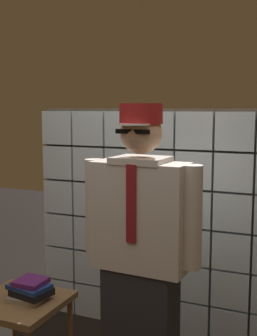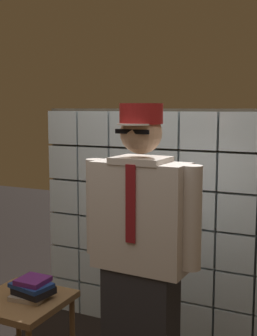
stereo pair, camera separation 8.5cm
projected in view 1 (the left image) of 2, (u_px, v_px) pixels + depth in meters
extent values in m
cube|color=silver|center=(62.00, 294.00, 3.89)|extent=(0.27, 0.08, 0.27)
cube|color=silver|center=(92.00, 300.00, 3.78)|extent=(0.27, 0.08, 0.27)
cube|color=silver|center=(123.00, 306.00, 3.67)|extent=(0.27, 0.08, 0.27)
cube|color=silver|center=(156.00, 312.00, 3.55)|extent=(0.27, 0.08, 0.27)
cube|color=silver|center=(191.00, 319.00, 3.44)|extent=(0.27, 0.08, 0.27)
cube|color=silver|center=(229.00, 327.00, 3.32)|extent=(0.27, 0.08, 0.27)
cube|color=silver|center=(61.00, 262.00, 3.86)|extent=(0.27, 0.08, 0.27)
cube|color=silver|center=(91.00, 267.00, 3.74)|extent=(0.27, 0.08, 0.27)
cube|color=silver|center=(123.00, 272.00, 3.63)|extent=(0.27, 0.08, 0.27)
cube|color=silver|center=(156.00, 277.00, 3.51)|extent=(0.27, 0.08, 0.27)
cube|color=silver|center=(192.00, 283.00, 3.40)|extent=(0.27, 0.08, 0.27)
cube|color=silver|center=(230.00, 289.00, 3.29)|extent=(0.27, 0.08, 0.27)
cube|color=silver|center=(61.00, 230.00, 3.82)|extent=(0.27, 0.08, 0.27)
cube|color=silver|center=(91.00, 233.00, 3.70)|extent=(0.27, 0.08, 0.27)
cube|color=silver|center=(123.00, 237.00, 3.59)|extent=(0.27, 0.08, 0.27)
cube|color=silver|center=(157.00, 242.00, 3.48)|extent=(0.27, 0.08, 0.27)
cube|color=silver|center=(193.00, 246.00, 3.36)|extent=(0.27, 0.08, 0.27)
cube|color=silver|center=(232.00, 251.00, 3.25)|extent=(0.27, 0.08, 0.27)
cube|color=silver|center=(60.00, 196.00, 3.78)|extent=(0.27, 0.08, 0.27)
cube|color=silver|center=(90.00, 199.00, 3.67)|extent=(0.27, 0.08, 0.27)
cube|color=silver|center=(123.00, 202.00, 3.55)|extent=(0.27, 0.08, 0.27)
cube|color=silver|center=(157.00, 205.00, 3.44)|extent=(0.27, 0.08, 0.27)
cube|color=silver|center=(194.00, 209.00, 3.32)|extent=(0.27, 0.08, 0.27)
cube|color=silver|center=(233.00, 212.00, 3.21)|extent=(0.27, 0.08, 0.27)
cube|color=silver|center=(59.00, 162.00, 3.74)|extent=(0.27, 0.08, 0.27)
cube|color=silver|center=(90.00, 164.00, 3.63)|extent=(0.27, 0.08, 0.27)
cube|color=silver|center=(123.00, 166.00, 3.51)|extent=(0.27, 0.08, 0.27)
cube|color=silver|center=(157.00, 168.00, 3.40)|extent=(0.27, 0.08, 0.27)
cube|color=silver|center=(194.00, 170.00, 3.29)|extent=(0.27, 0.08, 0.27)
cube|color=silver|center=(234.00, 172.00, 3.17)|extent=(0.27, 0.08, 0.27)
cube|color=silver|center=(59.00, 128.00, 3.70)|extent=(0.27, 0.08, 0.27)
cube|color=silver|center=(90.00, 128.00, 3.59)|extent=(0.27, 0.08, 0.27)
cube|color=silver|center=(122.00, 129.00, 3.47)|extent=(0.27, 0.08, 0.27)
cube|color=silver|center=(158.00, 130.00, 3.36)|extent=(0.27, 0.08, 0.27)
cube|color=silver|center=(195.00, 130.00, 3.25)|extent=(0.27, 0.08, 0.27)
cube|color=silver|center=(235.00, 131.00, 3.13)|extent=(0.27, 0.08, 0.27)
cube|color=#4C4438|center=(159.00, 222.00, 3.50)|extent=(2.03, 0.02, 1.75)
cube|color=silver|center=(141.00, 216.00, 2.49)|extent=(0.54, 0.25, 0.60)
cube|color=maroon|center=(131.00, 204.00, 2.37)|extent=(0.06, 0.01, 0.42)
cube|color=silver|center=(141.00, 160.00, 2.44)|extent=(0.30, 0.25, 0.04)
sphere|color=tan|center=(141.00, 133.00, 2.42)|extent=(0.23, 0.23, 0.23)
ellipsoid|color=black|center=(137.00, 141.00, 2.38)|extent=(0.15, 0.09, 0.10)
cube|color=black|center=(133.00, 132.00, 2.33)|extent=(0.19, 0.02, 0.02)
cylinder|color=white|center=(134.00, 124.00, 2.34)|extent=(0.18, 0.18, 0.01)
cylinder|color=maroon|center=(141.00, 114.00, 2.41)|extent=(0.23, 0.23, 0.11)
cylinder|color=silver|center=(192.00, 217.00, 2.35)|extent=(0.11, 0.11, 0.55)
cylinder|color=silver|center=(94.00, 206.00, 2.61)|extent=(0.11, 0.11, 0.55)
cube|color=brown|center=(20.00, 303.00, 2.77)|extent=(0.52, 0.52, 0.04)
cylinder|color=brown|center=(15.00, 324.00, 3.09)|extent=(0.04, 0.04, 0.53)
cube|color=gray|center=(28.00, 297.00, 2.76)|extent=(0.23, 0.20, 0.03)
cube|color=black|center=(32.00, 292.00, 2.76)|extent=(0.25, 0.21, 0.04)
cube|color=navy|center=(29.00, 287.00, 2.75)|extent=(0.27, 0.21, 0.03)
cube|color=#591E66|center=(31.00, 282.00, 2.75)|extent=(0.17, 0.17, 0.03)
cylinder|color=black|center=(33.00, 292.00, 2.76)|extent=(0.08, 0.08, 0.09)
torus|color=black|center=(41.00, 293.00, 2.73)|extent=(0.06, 0.01, 0.06)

